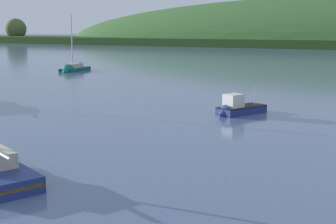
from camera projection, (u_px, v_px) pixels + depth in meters
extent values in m
cube|color=#27431B|center=(320.00, 43.00, 215.08)|extent=(450.55, 62.51, 3.66)
sphere|color=#4C5B33|center=(16.00, 29.00, 293.19)|extent=(12.74, 12.74, 12.74)
cube|color=#0F564C|center=(75.00, 71.00, 92.17)|extent=(4.49, 8.07, 1.17)
cone|color=#0F564C|center=(65.00, 72.00, 88.58)|extent=(3.16, 2.46, 2.82)
cube|color=navy|center=(75.00, 69.00, 92.12)|extent=(4.52, 8.07, 0.13)
cube|color=#BCB299|center=(75.00, 66.00, 91.82)|extent=(2.68, 3.77, 0.77)
cylinder|color=silver|center=(72.00, 41.00, 90.30)|extent=(0.21, 0.21, 10.07)
cylinder|color=silver|center=(77.00, 62.00, 92.90)|extent=(1.01, 3.94, 0.16)
cube|color=navy|center=(242.00, 112.00, 45.52)|extent=(3.78, 5.44, 1.10)
cone|color=navy|center=(223.00, 115.00, 43.99)|extent=(1.93, 1.41, 1.76)
cube|color=black|center=(242.00, 106.00, 45.43)|extent=(3.81, 5.45, 0.08)
cube|color=silver|center=(234.00, 101.00, 44.64)|extent=(1.91, 2.00, 1.25)
cube|color=#192833|center=(228.00, 99.00, 44.16)|extent=(1.17, 0.53, 0.70)
cylinder|color=#B2B2B7|center=(255.00, 94.00, 46.35)|extent=(0.06, 0.06, 1.97)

